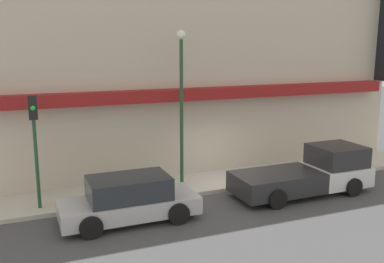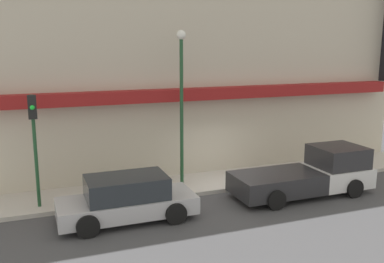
% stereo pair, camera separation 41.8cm
% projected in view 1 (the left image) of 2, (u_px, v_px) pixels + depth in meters
% --- Properties ---
extents(ground_plane, '(80.00, 80.00, 0.00)m').
position_uv_depth(ground_plane, '(234.00, 191.00, 17.05)').
color(ground_plane, '#424244').
extents(sidewalk, '(36.00, 2.45, 0.16)m').
position_uv_depth(sidewalk, '(220.00, 180.00, 18.15)').
color(sidewalk, '#B7B2A8').
rests_on(sidewalk, ground).
extents(building, '(19.80, 3.80, 11.16)m').
position_uv_depth(building, '(196.00, 66.00, 19.67)').
color(building, '#BCB29E').
rests_on(building, ground).
extents(pickup_truck, '(5.57, 2.17, 1.80)m').
position_uv_depth(pickup_truck, '(310.00, 173.00, 16.75)').
color(pickup_truck, silver).
rests_on(pickup_truck, ground).
extents(parked_car, '(4.52, 2.00, 1.51)m').
position_uv_depth(parked_car, '(129.00, 199.00, 14.06)').
color(parked_car, '#ADADB2').
rests_on(parked_car, ground).
extents(fire_hydrant, '(0.22, 0.22, 0.76)m').
position_uv_depth(fire_hydrant, '(144.00, 182.00, 16.46)').
color(fire_hydrant, '#196633').
rests_on(fire_hydrant, sidewalk).
extents(street_lamp, '(0.36, 0.36, 6.13)m').
position_uv_depth(street_lamp, '(181.00, 91.00, 16.72)').
color(street_lamp, '#1E4728').
rests_on(street_lamp, sidewalk).
extents(traffic_light, '(0.28, 0.42, 3.94)m').
position_uv_depth(traffic_light, '(34.00, 132.00, 14.30)').
color(traffic_light, '#1E4728').
rests_on(traffic_light, sidewalk).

